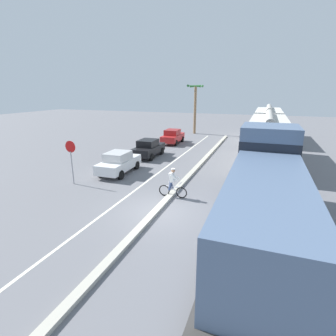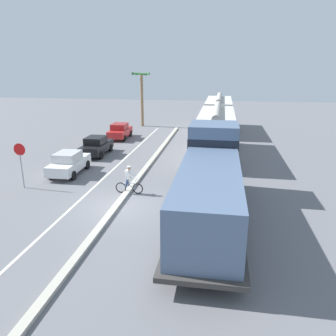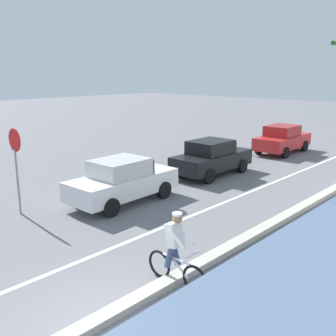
{
  "view_description": "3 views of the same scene",
  "coord_description": "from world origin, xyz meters",
  "px_view_note": "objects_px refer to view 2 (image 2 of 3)",
  "views": [
    {
      "loc": [
        4.74,
        -11.27,
        5.91
      ],
      "look_at": [
        -0.5,
        2.96,
        1.43
      ],
      "focal_mm": 28.0,
      "sensor_mm": 36.0,
      "label": 1
    },
    {
      "loc": [
        5.45,
        -15.88,
        7.35
      ],
      "look_at": [
        2.45,
        2.39,
        1.62
      ],
      "focal_mm": 35.0,
      "sensor_mm": 36.0,
      "label": 2
    },
    {
      "loc": [
        5.37,
        -3.84,
        4.63
      ],
      "look_at": [
        -4.51,
        6.75,
        1.08
      ],
      "focal_mm": 42.0,
      "sensor_mm": 36.0,
      "label": 3
    }
  ],
  "objects_px": {
    "locomotive": "(210,183)",
    "stop_sign": "(20,157)",
    "parked_car_black": "(96,146)",
    "cyclist": "(129,180)",
    "palm_tree_near": "(142,88)",
    "hopper_car_lead": "(216,132)",
    "parked_car_white": "(69,163)",
    "hopper_car_middle": "(218,114)",
    "parked_car_red": "(120,131)"
  },
  "relations": [
    {
      "from": "parked_car_black",
      "to": "cyclist",
      "type": "height_order",
      "value": "cyclist"
    },
    {
      "from": "parked_car_white",
      "to": "cyclist",
      "type": "relative_size",
      "value": 2.48
    },
    {
      "from": "hopper_car_middle",
      "to": "stop_sign",
      "type": "bearing_deg",
      "value": -118.72
    },
    {
      "from": "hopper_car_middle",
      "to": "cyclist",
      "type": "xyz_separation_m",
      "value": [
        -4.94,
        -21.33,
        -1.26
      ]
    },
    {
      "from": "locomotive",
      "to": "hopper_car_middle",
      "type": "distance_m",
      "value": 23.76
    },
    {
      "from": "locomotive",
      "to": "palm_tree_near",
      "type": "height_order",
      "value": "palm_tree_near"
    },
    {
      "from": "hopper_car_middle",
      "to": "parked_car_black",
      "type": "bearing_deg",
      "value": -128.12
    },
    {
      "from": "parked_car_white",
      "to": "cyclist",
      "type": "bearing_deg",
      "value": -29.49
    },
    {
      "from": "hopper_car_lead",
      "to": "cyclist",
      "type": "height_order",
      "value": "hopper_car_lead"
    },
    {
      "from": "locomotive",
      "to": "parked_car_white",
      "type": "relative_size",
      "value": 2.73
    },
    {
      "from": "parked_car_white",
      "to": "parked_car_red",
      "type": "height_order",
      "value": "same"
    },
    {
      "from": "stop_sign",
      "to": "hopper_car_lead",
      "type": "bearing_deg",
      "value": 40.03
    },
    {
      "from": "stop_sign",
      "to": "parked_car_red",
      "type": "bearing_deg",
      "value": 84.32
    },
    {
      "from": "parked_car_white",
      "to": "palm_tree_near",
      "type": "height_order",
      "value": "palm_tree_near"
    },
    {
      "from": "locomotive",
      "to": "parked_car_white",
      "type": "height_order",
      "value": "locomotive"
    },
    {
      "from": "parked_car_black",
      "to": "cyclist",
      "type": "distance_m",
      "value": 9.86
    },
    {
      "from": "locomotive",
      "to": "cyclist",
      "type": "bearing_deg",
      "value": 153.88
    },
    {
      "from": "parked_car_red",
      "to": "hopper_car_lead",
      "type": "bearing_deg",
      "value": -28.31
    },
    {
      "from": "locomotive",
      "to": "hopper_car_middle",
      "type": "relative_size",
      "value": 1.1
    },
    {
      "from": "parked_car_black",
      "to": "stop_sign",
      "type": "xyz_separation_m",
      "value": [
        -1.58,
        -8.49,
        1.21
      ]
    },
    {
      "from": "parked_car_black",
      "to": "locomotive",
      "type": "bearing_deg",
      "value": -46.52
    },
    {
      "from": "locomotive",
      "to": "palm_tree_near",
      "type": "xyz_separation_m",
      "value": [
        -9.74,
        25.69,
        2.99
      ]
    },
    {
      "from": "hopper_car_lead",
      "to": "hopper_car_middle",
      "type": "xyz_separation_m",
      "value": [
        0.0,
        11.6,
        0.0
      ]
    },
    {
      "from": "hopper_car_lead",
      "to": "parked_car_black",
      "type": "height_order",
      "value": "hopper_car_lead"
    },
    {
      "from": "parked_car_red",
      "to": "hopper_car_middle",
      "type": "bearing_deg",
      "value": 30.69
    },
    {
      "from": "locomotive",
      "to": "hopper_car_lead",
      "type": "relative_size",
      "value": 1.1
    },
    {
      "from": "hopper_car_lead",
      "to": "cyclist",
      "type": "xyz_separation_m",
      "value": [
        -4.94,
        -9.73,
        -1.26
      ]
    },
    {
      "from": "hopper_car_lead",
      "to": "hopper_car_middle",
      "type": "distance_m",
      "value": 11.6
    },
    {
      "from": "locomotive",
      "to": "hopper_car_lead",
      "type": "xyz_separation_m",
      "value": [
        0.0,
        12.16,
        0.28
      ]
    },
    {
      "from": "locomotive",
      "to": "stop_sign",
      "type": "distance_m",
      "value": 12.0
    },
    {
      "from": "hopper_car_middle",
      "to": "parked_car_red",
      "type": "height_order",
      "value": "hopper_car_middle"
    },
    {
      "from": "locomotive",
      "to": "stop_sign",
      "type": "relative_size",
      "value": 4.03
    },
    {
      "from": "locomotive",
      "to": "hopper_car_lead",
      "type": "distance_m",
      "value": 12.16
    },
    {
      "from": "parked_car_black",
      "to": "stop_sign",
      "type": "bearing_deg",
      "value": -100.51
    },
    {
      "from": "parked_car_white",
      "to": "cyclist",
      "type": "height_order",
      "value": "cyclist"
    },
    {
      "from": "cyclist",
      "to": "parked_car_red",
      "type": "bearing_deg",
      "value": 109.18
    },
    {
      "from": "parked_car_black",
      "to": "stop_sign",
      "type": "height_order",
      "value": "stop_sign"
    },
    {
      "from": "hopper_car_lead",
      "to": "parked_car_black",
      "type": "distance_m",
      "value": 10.37
    },
    {
      "from": "hopper_car_lead",
      "to": "palm_tree_near",
      "type": "relative_size",
      "value": 1.57
    },
    {
      "from": "cyclist",
      "to": "stop_sign",
      "type": "xyz_separation_m",
      "value": [
        -6.84,
        -0.16,
        1.21
      ]
    },
    {
      "from": "hopper_car_lead",
      "to": "parked_car_white",
      "type": "distance_m",
      "value": 12.3
    },
    {
      "from": "parked_car_black",
      "to": "cyclist",
      "type": "relative_size",
      "value": 2.46
    },
    {
      "from": "hopper_car_lead",
      "to": "parked_car_black",
      "type": "bearing_deg",
      "value": -172.19
    },
    {
      "from": "locomotive",
      "to": "palm_tree_near",
      "type": "bearing_deg",
      "value": 110.75
    },
    {
      "from": "hopper_car_middle",
      "to": "parked_car_red",
      "type": "bearing_deg",
      "value": -149.31
    },
    {
      "from": "palm_tree_near",
      "to": "locomotive",
      "type": "bearing_deg",
      "value": -69.25
    },
    {
      "from": "hopper_car_middle",
      "to": "stop_sign",
      "type": "xyz_separation_m",
      "value": [
        -11.78,
        -21.49,
        -0.05
      ]
    },
    {
      "from": "cyclist",
      "to": "palm_tree_near",
      "type": "bearing_deg",
      "value": 101.65
    },
    {
      "from": "hopper_car_lead",
      "to": "locomotive",
      "type": "bearing_deg",
      "value": -90.0
    },
    {
      "from": "hopper_car_lead",
      "to": "stop_sign",
      "type": "bearing_deg",
      "value": -139.97
    }
  ]
}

